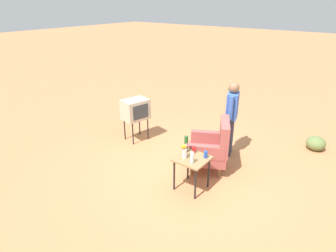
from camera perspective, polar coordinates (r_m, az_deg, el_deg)
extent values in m
plane|color=#C17A4C|center=(6.04, 5.86, -8.34)|extent=(60.00, 60.00, 0.00)
cylinder|color=#937047|center=(6.27, 5.12, -5.88)|extent=(0.05, 0.05, 0.22)
cylinder|color=#937047|center=(5.81, 4.71, -8.44)|extent=(0.05, 0.05, 0.22)
cylinder|color=#937047|center=(6.26, 10.00, -6.19)|extent=(0.05, 0.05, 0.22)
cylinder|color=#937047|center=(5.81, 10.01, -8.78)|extent=(0.05, 0.05, 0.22)
cube|color=#9E4C47|center=(5.92, 7.57, -5.54)|extent=(1.03, 1.03, 0.20)
cube|color=#9E4C47|center=(5.74, 10.98, -2.07)|extent=(0.75, 0.50, 0.64)
cube|color=#9E4C47|center=(6.10, 7.79, -2.20)|extent=(0.45, 0.67, 0.26)
cube|color=#9E4C47|center=(5.53, 7.58, -5.06)|extent=(0.45, 0.67, 0.26)
cylinder|color=black|center=(5.57, 3.96, -7.63)|extent=(0.04, 0.04, 0.60)
cylinder|color=black|center=(5.26, 1.22, -9.67)|extent=(0.04, 0.04, 0.60)
cylinder|color=black|center=(5.38, 7.99, -9.07)|extent=(0.04, 0.04, 0.60)
cylinder|color=black|center=(5.06, 5.41, -11.32)|extent=(0.04, 0.04, 0.60)
cube|color=#937047|center=(5.15, 4.76, -6.43)|extent=(0.56, 0.56, 0.03)
cylinder|color=black|center=(6.89, -6.93, -1.55)|extent=(0.03, 0.03, 0.55)
cylinder|color=black|center=(7.11, -3.97, -0.59)|extent=(0.03, 0.03, 0.55)
cylinder|color=black|center=(7.17, -8.51, -0.60)|extent=(0.03, 0.03, 0.55)
cylinder|color=black|center=(7.38, -5.62, 0.30)|extent=(0.03, 0.03, 0.55)
cube|color=#BCB299|center=(6.94, -6.44, 3.29)|extent=(0.68, 0.56, 0.48)
cube|color=#383D3F|center=(6.76, -5.38, 2.78)|extent=(0.41, 0.11, 0.34)
cylinder|color=#2D3347|center=(6.60, 12.12, -1.61)|extent=(0.14, 0.14, 0.86)
cylinder|color=#2D3347|center=(6.42, 11.88, -2.33)|extent=(0.14, 0.14, 0.86)
cube|color=#3356A8|center=(6.24, 12.55, 3.92)|extent=(0.41, 0.32, 0.56)
cylinder|color=#3356A8|center=(6.46, 12.84, 4.83)|extent=(0.09, 0.09, 0.50)
cylinder|color=#3356A8|center=(6.01, 12.28, 3.44)|extent=(0.09, 0.09, 0.50)
sphere|color=brown|center=(6.12, 12.87, 7.35)|extent=(0.22, 0.22, 0.22)
cylinder|color=red|center=(5.28, 5.10, -4.66)|extent=(0.07, 0.07, 0.12)
cylinder|color=#1E5623|center=(5.24, 3.59, -3.59)|extent=(0.07, 0.07, 0.32)
cylinder|color=blue|center=(5.15, 7.42, -5.58)|extent=(0.07, 0.07, 0.12)
cylinder|color=silver|center=(4.95, 4.75, -6.22)|extent=(0.06, 0.06, 0.20)
cylinder|color=silver|center=(5.09, 3.29, -5.39)|extent=(0.09, 0.09, 0.18)
sphere|color=yellow|center=(5.02, 3.33, -4.00)|extent=(0.07, 0.07, 0.07)
sphere|color=#E04C66|center=(5.05, 3.68, -3.86)|extent=(0.07, 0.07, 0.07)
sphere|color=orange|center=(5.00, 2.96, -4.10)|extent=(0.07, 0.07, 0.07)
ellipsoid|color=#516B38|center=(11.13, 12.51, 7.11)|extent=(0.31, 0.31, 0.24)
ellipsoid|color=olive|center=(7.46, 27.07, -3.03)|extent=(0.42, 0.42, 0.33)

